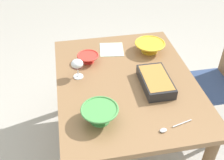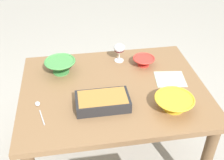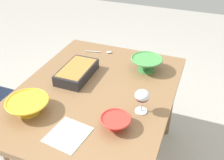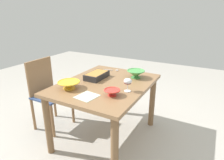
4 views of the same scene
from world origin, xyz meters
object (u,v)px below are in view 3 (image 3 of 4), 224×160
(dining_table, at_px, (96,103))
(small_bowl, at_px, (116,122))
(serving_bowl, at_px, (28,105))
(casserole_dish, at_px, (77,71))
(wine_glass, at_px, (142,97))
(mixing_bowl, at_px, (147,64))
(napkin, at_px, (68,135))
(serving_spoon, at_px, (104,52))

(dining_table, distance_m, small_bowl, 0.38)
(serving_bowl, bearing_deg, casserole_dish, 168.63)
(wine_glass, height_order, mixing_bowl, wine_glass)
(dining_table, bearing_deg, napkin, 4.03)
(mixing_bowl, height_order, small_bowl, mixing_bowl)
(wine_glass, xyz_separation_m, napkin, (0.31, -0.29, -0.10))
(dining_table, xyz_separation_m, serving_bowl, (0.32, -0.26, 0.16))
(small_bowl, xyz_separation_m, serving_bowl, (0.06, -0.50, 0.01))
(casserole_dish, distance_m, serving_bowl, 0.43)
(serving_bowl, relative_size, serving_spoon, 1.11)
(dining_table, distance_m, napkin, 0.42)
(mixing_bowl, bearing_deg, small_bowl, -0.29)
(small_bowl, bearing_deg, serving_bowl, -83.31)
(wine_glass, bearing_deg, napkin, -43.87)
(small_bowl, bearing_deg, serving_spoon, -153.37)
(napkin, bearing_deg, dining_table, -175.97)
(mixing_bowl, xyz_separation_m, napkin, (0.75, -0.21, -0.05))
(wine_glass, height_order, serving_spoon, wine_glass)
(serving_bowl, distance_m, serving_spoon, 0.81)
(serving_spoon, height_order, napkin, serving_spoon)
(small_bowl, relative_size, serving_spoon, 0.76)
(wine_glass, distance_m, mixing_bowl, 0.45)
(casserole_dish, height_order, napkin, casserole_dish)
(dining_table, bearing_deg, small_bowl, 41.19)
(dining_table, distance_m, serving_spoon, 0.51)
(serving_spoon, bearing_deg, mixing_bowl, 70.01)
(small_bowl, height_order, napkin, small_bowl)
(mixing_bowl, relative_size, serving_spoon, 1.02)
(serving_spoon, bearing_deg, wine_glass, 38.84)
(casserole_dish, xyz_separation_m, small_bowl, (0.36, 0.41, -0.00))
(mixing_bowl, distance_m, serving_bowl, 0.83)
(serving_spoon, bearing_deg, napkin, 10.83)
(dining_table, height_order, mixing_bowl, mixing_bowl)
(mixing_bowl, relative_size, serving_bowl, 0.92)
(casserole_dish, distance_m, serving_spoon, 0.39)
(small_bowl, height_order, serving_spoon, small_bowl)
(napkin, bearing_deg, serving_spoon, -169.17)
(napkin, bearing_deg, mixing_bowl, 164.45)
(dining_table, distance_m, mixing_bowl, 0.45)
(casserole_dish, relative_size, mixing_bowl, 1.48)
(wine_glass, relative_size, small_bowl, 0.88)
(dining_table, bearing_deg, wine_glass, 73.20)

